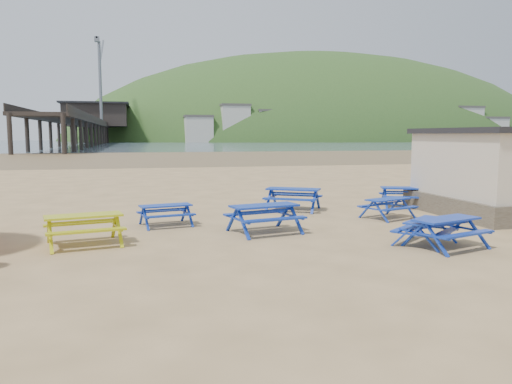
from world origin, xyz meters
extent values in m
plane|color=tan|center=(0.00, 0.00, 0.00)|extent=(400.00, 400.00, 0.00)
plane|color=brown|center=(0.00, 55.00, 0.00)|extent=(400.00, 400.00, 0.00)
plane|color=#465764|center=(0.00, 170.00, 0.01)|extent=(400.00, 400.00, 0.00)
cube|color=#172898|center=(-2.93, 1.40, 0.66)|extent=(1.71, 0.93, 0.05)
cube|color=#172898|center=(-3.03, 1.93, 0.41)|extent=(1.63, 0.53, 0.05)
cube|color=#172898|center=(-2.83, 0.87, 0.41)|extent=(1.63, 0.53, 0.05)
cube|color=#172898|center=(2.06, 3.64, 0.82)|extent=(2.15, 1.71, 0.06)
cube|color=#172898|center=(2.40, 4.22, 0.51)|extent=(1.89, 1.27, 0.06)
cube|color=#172898|center=(1.72, 3.06, 0.51)|extent=(1.89, 1.27, 0.06)
cube|color=#172898|center=(4.70, 1.07, 0.67)|extent=(1.78, 1.21, 0.05)
cube|color=#172898|center=(4.49, 1.58, 0.41)|extent=(1.62, 0.82, 0.05)
cube|color=#172898|center=(4.90, 0.56, 0.41)|extent=(1.62, 0.82, 0.05)
cube|color=#172898|center=(-0.14, -0.43, 0.81)|extent=(2.13, 1.19, 0.06)
cube|color=#172898|center=(-0.28, 0.22, 0.50)|extent=(2.02, 0.70, 0.06)
cube|color=#172898|center=(0.00, -1.09, 0.50)|extent=(2.02, 0.70, 0.06)
cube|color=#172898|center=(3.92, -3.46, 0.75)|extent=(1.98, 1.23, 0.05)
cube|color=#172898|center=(3.74, -2.87, 0.46)|extent=(1.84, 0.79, 0.05)
cube|color=#172898|center=(4.10, -4.05, 0.46)|extent=(1.84, 0.79, 0.05)
cube|color=#172898|center=(3.61, -3.00, 0.65)|extent=(1.64, 1.46, 0.04)
cube|color=#172898|center=(3.28, -2.58, 0.40)|extent=(1.40, 1.15, 0.04)
cube|color=#172898|center=(3.93, -3.42, 0.40)|extent=(1.40, 1.15, 0.04)
cube|color=gold|center=(-5.19, -0.97, 0.79)|extent=(2.06, 1.13, 0.05)
cube|color=gold|center=(-5.32, -0.33, 0.49)|extent=(1.96, 0.66, 0.05)
cube|color=gold|center=(-5.06, -1.60, 0.49)|extent=(1.96, 0.66, 0.05)
cube|color=black|center=(-18.00, 175.00, 6.00)|extent=(9.00, 220.00, 0.60)
cube|color=black|center=(-18.00, 186.00, 10.00)|extent=(22.00, 30.00, 8.00)
cube|color=black|center=(-18.00, 186.00, 14.30)|extent=(24.00, 32.00, 0.60)
cylinder|color=slate|center=(-15.00, 164.00, 20.00)|extent=(1.00, 1.00, 28.00)
cube|color=slate|center=(-15.00, 178.00, 33.00)|extent=(0.60, 25.63, 12.38)
ellipsoid|color=#2D4C1E|center=(90.00, 230.00, -10.00)|extent=(264.00, 144.00, 108.00)
cube|color=#172898|center=(6.72, 3.36, 0.78)|extent=(2.06, 1.35, 0.05)
cube|color=#172898|center=(6.93, 3.96, 0.48)|extent=(1.90, 0.90, 0.05)
cube|color=#172898|center=(6.50, 2.76, 0.48)|extent=(1.90, 0.90, 0.05)
camera|label=1|loc=(-3.80, -14.61, 2.90)|focal=35.00mm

